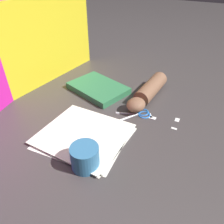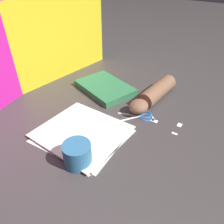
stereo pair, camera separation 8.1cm
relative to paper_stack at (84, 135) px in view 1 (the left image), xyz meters
The scene contains 11 objects.
ground_plane 0.12m from the paper_stack, 33.74° to the right, with size 6.00×6.00×0.00m, color #3D3838.
backdrop_panel_center 0.52m from the paper_stack, 56.17° to the left, with size 0.68×0.09×0.40m.
paper_stack is the anchor object (origin of this frame).
book_closed 0.33m from the paper_stack, 21.23° to the left, with size 0.25×0.31×0.03m.
scissors 0.25m from the paper_stack, 30.47° to the right, with size 0.14×0.15×0.01m.
hand_forearm 0.37m from the paper_stack, 18.52° to the right, with size 0.32×0.09×0.07m.
paper_scrap_near 0.34m from the paper_stack, 55.54° to the right, with size 0.01×0.02×0.00m.
paper_scrap_mid 0.29m from the paper_stack, 40.00° to the right, with size 0.02×0.03×0.00m.
paper_scrap_far 0.37m from the paper_stack, 47.97° to the right, with size 0.02×0.02×0.00m.
paper_scrap_side 0.29m from the paper_stack, 37.11° to the right, with size 0.03×0.03×0.00m.
mug 0.14m from the paper_stack, 144.66° to the right, with size 0.09×0.09×0.08m.
Camera 1 is at (-0.58, -0.30, 0.54)m, focal length 35.00 mm.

